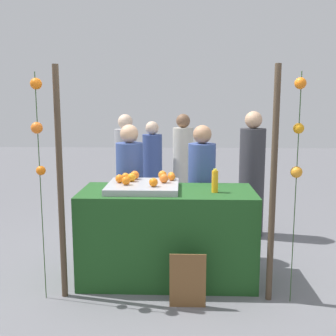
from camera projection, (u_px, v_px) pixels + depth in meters
name	position (u px, v px, depth m)	size (l,w,h in m)	color
ground_plane	(167.00, 278.00, 4.20)	(24.00, 24.00, 0.00)	slate
stall_counter	(167.00, 235.00, 4.12)	(1.73, 0.77, 0.93)	#1E4C1E
orange_tray	(143.00, 187.00, 4.08)	(0.71, 0.65, 0.06)	#9EA0A5
orange_0	(126.00, 181.00, 4.00)	(0.09, 0.09, 0.09)	orange
orange_1	(120.00, 179.00, 4.11)	(0.08, 0.08, 0.08)	orange
orange_2	(153.00, 182.00, 3.92)	(0.09, 0.09, 0.09)	orange
orange_3	(171.00, 175.00, 4.31)	(0.08, 0.08, 0.08)	orange
orange_4	(119.00, 178.00, 4.18)	(0.07, 0.07, 0.07)	orange
orange_5	(132.00, 177.00, 4.17)	(0.09, 0.09, 0.09)	orange
orange_6	(126.00, 177.00, 4.24)	(0.08, 0.08, 0.08)	orange
orange_7	(135.00, 175.00, 4.29)	(0.09, 0.09, 0.09)	orange
orange_8	(172.00, 177.00, 4.23)	(0.08, 0.08, 0.08)	orange
orange_9	(162.00, 175.00, 4.31)	(0.09, 0.09, 0.09)	orange
orange_10	(164.00, 178.00, 4.11)	(0.09, 0.09, 0.09)	orange
juice_bottle	(215.00, 181.00, 3.94)	(0.06, 0.06, 0.23)	#F4A319
chalkboard_sign	(188.00, 281.00, 3.57)	(0.32, 0.03, 0.50)	brown
vendor_left	(130.00, 196.00, 4.69)	(0.31, 0.31, 1.54)	#384C8C
vendor_right	(201.00, 197.00, 4.65)	(0.31, 0.31, 1.54)	#384C8C
crowd_person_0	(126.00, 172.00, 6.06)	(0.32, 0.32, 1.62)	#99999E
crowd_person_1	(252.00, 179.00, 5.42)	(0.34, 0.34, 1.68)	#333338
crowd_person_2	(152.00, 173.00, 6.32)	(0.30, 0.30, 1.50)	#384C8C
crowd_person_3	(183.00, 169.00, 6.43)	(0.32, 0.32, 1.61)	beige
canopy_post_left	(60.00, 185.00, 3.64)	(0.06, 0.06, 2.12)	#473828
canopy_post_right	(273.00, 187.00, 3.58)	(0.06, 0.06, 2.12)	#473828
garland_strand_left	(38.00, 125.00, 3.52)	(0.11, 0.11, 2.05)	#2D4C23
garland_strand_right	(298.00, 132.00, 3.45)	(0.10, 0.11, 2.05)	#2D4C23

